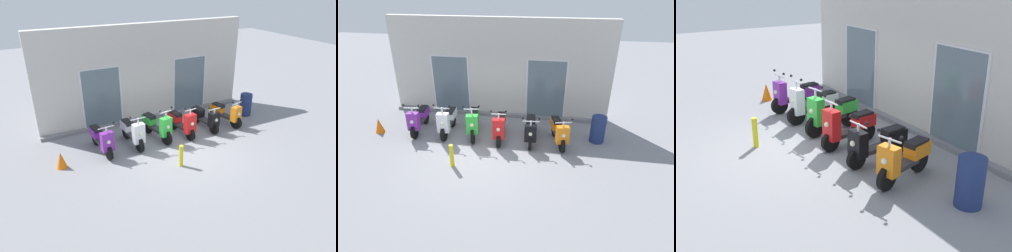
% 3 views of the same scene
% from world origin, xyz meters
% --- Properties ---
extents(ground_plane, '(40.00, 40.00, 0.00)m').
position_xyz_m(ground_plane, '(0.00, 0.00, 0.00)').
color(ground_plane, gray).
extents(storefront_facade, '(8.39, 0.50, 3.70)m').
position_xyz_m(storefront_facade, '(0.00, 3.01, 1.79)').
color(storefront_facade, beige).
rests_on(storefront_facade, ground_plane).
extents(scooter_purple, '(0.58, 1.62, 1.22)m').
position_xyz_m(scooter_purple, '(-2.47, 1.06, 0.47)').
color(scooter_purple, black).
rests_on(scooter_purple, ground_plane).
extents(scooter_white, '(0.58, 1.57, 1.29)m').
position_xyz_m(scooter_white, '(-1.40, 1.03, 0.49)').
color(scooter_white, black).
rests_on(scooter_white, ground_plane).
extents(scooter_green, '(0.65, 1.66, 1.33)m').
position_xyz_m(scooter_green, '(-0.48, 1.07, 0.51)').
color(scooter_green, black).
rests_on(scooter_green, ground_plane).
extents(scooter_red, '(0.54, 1.51, 1.26)m').
position_xyz_m(scooter_red, '(0.46, 0.94, 0.48)').
color(scooter_red, black).
rests_on(scooter_red, ground_plane).
extents(scooter_black, '(0.58, 1.56, 1.09)m').
position_xyz_m(scooter_black, '(1.48, 1.02, 0.44)').
color(scooter_black, black).
rests_on(scooter_black, ground_plane).
extents(scooter_orange, '(0.71, 1.50, 1.13)m').
position_xyz_m(scooter_orange, '(2.40, 0.97, 0.46)').
color(scooter_orange, black).
rests_on(scooter_orange, ground_plane).
extents(traffic_cone, '(0.32, 0.32, 0.52)m').
position_xyz_m(traffic_cone, '(-3.83, 0.70, 0.26)').
color(traffic_cone, orange).
rests_on(traffic_cone, ground_plane).
extents(trash_bin, '(0.48, 0.48, 0.90)m').
position_xyz_m(trash_bin, '(3.68, 1.35, 0.45)').
color(trash_bin, navy).
rests_on(trash_bin, ground_plane).
extents(curb_bollard, '(0.12, 0.12, 0.70)m').
position_xyz_m(curb_bollard, '(-0.60, -0.86, 0.35)').
color(curb_bollard, yellow).
rests_on(curb_bollard, ground_plane).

